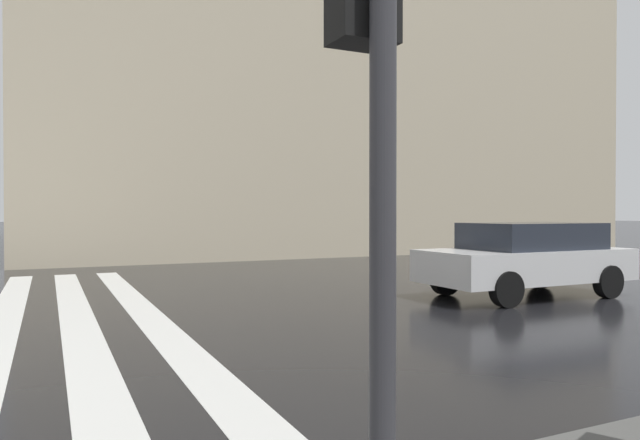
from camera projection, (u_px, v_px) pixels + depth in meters
haussmann_block_corner at (288, 12)px, 29.93m from camera, size 19.32×24.99×24.69m
traffic_signal_post at (369, 44)px, 2.63m from camera, size 0.44×0.30×3.08m
car_white at (527, 257)px, 10.98m from camera, size 1.85×4.10×1.41m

